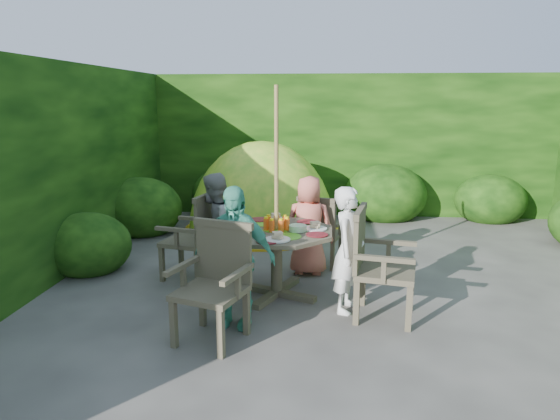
# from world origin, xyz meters

# --- Properties ---
(ground) EXTENTS (60.00, 60.00, 0.00)m
(ground) POSITION_xyz_m (0.00, 0.00, 0.00)
(ground) COLOR #43413C
(ground) RESTS_ON ground
(hedge_enclosure) EXTENTS (9.00, 9.00, 2.50)m
(hedge_enclosure) POSITION_xyz_m (0.00, 1.33, 1.25)
(hedge_enclosure) COLOR black
(hedge_enclosure) RESTS_ON ground
(patio_table) EXTENTS (1.64, 1.64, 0.87)m
(patio_table) POSITION_xyz_m (-0.95, -0.40, 0.61)
(patio_table) COLOR #3E3829
(patio_table) RESTS_ON ground
(parasol_pole) EXTENTS (0.06, 0.06, 2.20)m
(parasol_pole) POSITION_xyz_m (-0.96, -0.40, 1.10)
(parasol_pole) COLOR olive
(parasol_pole) RESTS_ON ground
(garden_chair_right) EXTENTS (0.65, 0.70, 1.02)m
(garden_chair_right) POSITION_xyz_m (0.04, -0.84, 0.55)
(garden_chair_right) COLOR #3E3829
(garden_chair_right) RESTS_ON ground
(garden_chair_left) EXTENTS (0.63, 0.68, 0.97)m
(garden_chair_left) POSITION_xyz_m (-1.96, 0.05, 0.52)
(garden_chair_left) COLOR #3E3829
(garden_chair_left) RESTS_ON ground
(garden_chair_back) EXTENTS (0.63, 0.58, 0.87)m
(garden_chair_back) POSITION_xyz_m (-0.52, 0.61, 0.46)
(garden_chair_back) COLOR #3E3829
(garden_chair_back) RESTS_ON ground
(garden_chair_front) EXTENTS (0.72, 0.68, 0.98)m
(garden_chair_front) POSITION_xyz_m (-1.40, -1.40, 0.52)
(garden_chair_front) COLOR #3E3829
(garden_chair_front) RESTS_ON ground
(child_right) EXTENTS (0.41, 0.52, 1.25)m
(child_right) POSITION_xyz_m (-0.22, -0.71, 0.62)
(child_right) COLOR white
(child_right) RESTS_ON ground
(child_left) EXTENTS (0.63, 0.72, 1.27)m
(child_left) POSITION_xyz_m (-1.69, -0.08, 0.63)
(child_left) COLOR gray
(child_left) RESTS_ON ground
(child_back) EXTENTS (0.61, 0.42, 1.19)m
(child_back) POSITION_xyz_m (-0.64, 0.34, 0.59)
(child_back) COLOR #DD6E5B
(child_back) RESTS_ON ground
(child_front) EXTENTS (0.82, 0.45, 1.32)m
(child_front) POSITION_xyz_m (-1.27, -1.13, 0.66)
(child_front) COLOR #4AAC8E
(child_front) RESTS_ON ground
(dome_tent) EXTENTS (2.57, 2.57, 2.85)m
(dome_tent) POSITION_xyz_m (-1.47, 2.35, 0.00)
(dome_tent) COLOR #5DB122
(dome_tent) RESTS_ON ground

